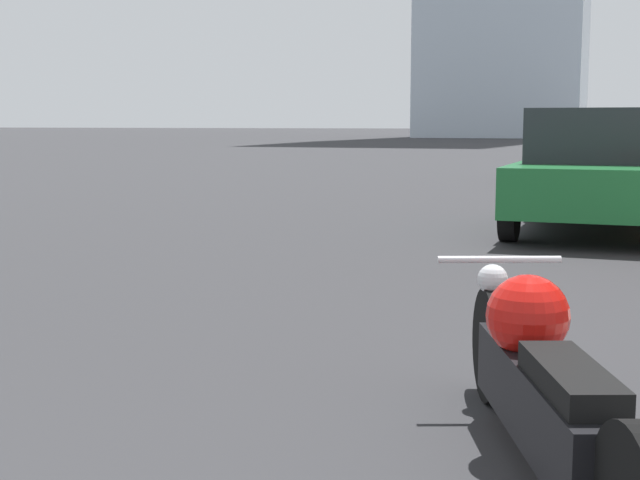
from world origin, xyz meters
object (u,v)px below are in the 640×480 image
at_px(parked_car_green, 594,171).
at_px(motorcycle, 541,383).
at_px(parked_car_silver, 601,146).
at_px(parked_car_red, 617,134).
at_px(parked_car_white, 609,137).

bearing_deg(parked_car_green, motorcycle, -87.77).
xyz_separation_m(motorcycle, parked_car_green, (-0.12, 8.64, 0.43)).
relative_size(parked_car_silver, parked_car_red, 1.09).
bearing_deg(parked_car_white, parked_car_silver, -89.30).
bearing_deg(parked_car_silver, parked_car_white, 84.38).
distance_m(parked_car_silver, parked_car_red, 25.96).
relative_size(parked_car_green, parked_car_red, 0.98).
bearing_deg(parked_car_white, motorcycle, -88.85).
bearing_deg(parked_car_red, parked_car_silver, -88.65).
xyz_separation_m(parked_car_white, parked_car_red, (0.14, 12.68, -0.06)).
bearing_deg(parked_car_white, parked_car_red, 89.79).
distance_m(motorcycle, parked_car_silver, 19.53).
xyz_separation_m(motorcycle, parked_car_silver, (-0.36, 19.52, 0.48)).
distance_m(parked_car_green, parked_car_white, 24.16).
bearing_deg(motorcycle, parked_car_green, 71.12).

